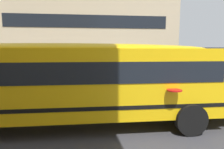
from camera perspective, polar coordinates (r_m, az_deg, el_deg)
name	(u,v)px	position (r m, az deg, el deg)	size (l,w,h in m)	color
ground_plane	(5,113)	(9.51, -29.26, -9.89)	(400.00, 400.00, 0.00)	#38383D
sidewalk_far	(44,83)	(16.40, -19.47, -2.38)	(120.00, 3.00, 0.01)	gray
lane_centreline	(5,113)	(9.51, -29.26, -9.87)	(110.00, 0.16, 0.01)	silver
school_bus	(66,77)	(6.83, -13.44, -0.85)	(12.96, 3.15, 2.89)	yellow
apartment_block_far_centre	(88,0)	(23.46, -7.21, 21.11)	(16.78, 11.09, 16.50)	#C6B28E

